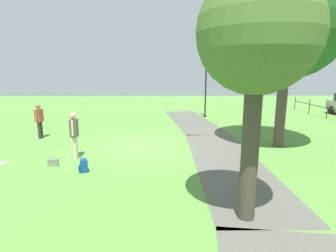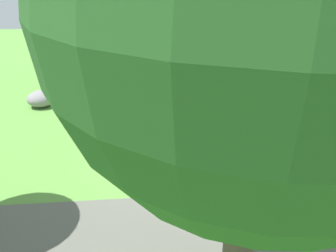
{
  "view_description": "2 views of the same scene",
  "coord_description": "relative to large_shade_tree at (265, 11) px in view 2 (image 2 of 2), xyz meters",
  "views": [
    {
      "loc": [
        10.52,
        0.79,
        3.03
      ],
      "look_at": [
        1.39,
        0.88,
        1.16
      ],
      "focal_mm": 28.11,
      "sensor_mm": 36.0,
      "label": 1
    },
    {
      "loc": [
        1.21,
        8.91,
        5.34
      ],
      "look_at": [
        0.33,
        -0.7,
        0.79
      ],
      "focal_mm": 36.96,
      "sensor_mm": 36.0,
      "label": 2
    }
  ],
  "objects": [
    {
      "name": "footpath_segment_mid",
      "position": [
        1.98,
        -2.58,
        -4.92
      ],
      "size": [
        8.0,
        2.29,
        0.01
      ],
      "color": "#5B5B51",
      "rests_on": "ground"
    },
    {
      "name": "frisbee_on_grass",
      "position": [
        2.05,
        -10.22,
        -4.91
      ],
      "size": [
        0.23,
        0.23,
        0.02
      ],
      "color": "white",
      "rests_on": "ground"
    },
    {
      "name": "handbag_on_grass",
      "position": [
        2.34,
        -8.4,
        -4.78
      ],
      "size": [
        0.29,
        0.33,
        0.31
      ],
      "color": "gray",
      "rests_on": "ground"
    },
    {
      "name": "spare_backpack_on_lawn",
      "position": [
        2.84,
        -7.25,
        -4.73
      ],
      "size": [
        0.34,
        0.33,
        0.4
      ],
      "color": "navy",
      "rests_on": "ground"
    },
    {
      "name": "large_shade_tree",
      "position": [
        0.0,
        0.0,
        0.0
      ],
      "size": [
        4.44,
        4.44,
        7.17
      ],
      "color": "#4F3F38",
      "rests_on": "ground"
    },
    {
      "name": "woman_with_handbag",
      "position": [
        1.55,
        -7.92,
        -3.96
      ],
      "size": [
        0.52,
        0.28,
        1.67
      ],
      "color": "beige",
      "rests_on": "ground"
    },
    {
      "name": "backpack_by_boulder",
      "position": [
        4.23,
        -11.24,
        -4.73
      ],
      "size": [
        0.29,
        0.27,
        0.4
      ],
      "color": "maroon",
      "rests_on": "ground"
    },
    {
      "name": "ground_plane",
      "position": [
        0.05,
        -5.5,
        -4.92
      ],
      "size": [
        48.0,
        48.0,
        0.0
      ],
      "primitive_type": "plane",
      "color": "#5A923C"
    },
    {
      "name": "lawn_boulder",
      "position": [
        5.21,
        -10.29,
        -4.6
      ],
      "size": [
        1.52,
        1.47,
        0.65
      ],
      "color": "gray",
      "rests_on": "ground"
    },
    {
      "name": "man_near_boulder",
      "position": [
        -1.41,
        -10.54,
        -3.99
      ],
      "size": [
        0.52,
        0.28,
        1.61
      ],
      "color": "#30312D",
      "rests_on": "ground"
    }
  ]
}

